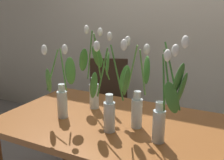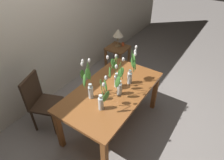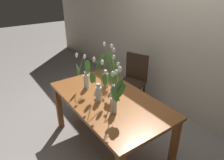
{
  "view_description": "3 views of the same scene",
  "coord_description": "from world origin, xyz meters",
  "px_view_note": "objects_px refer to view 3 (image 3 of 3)",
  "views": [
    {
      "loc": [
        0.64,
        -1.39,
        1.45
      ],
      "look_at": [
        -0.08,
        0.01,
        1.01
      ],
      "focal_mm": 42.05,
      "sensor_mm": 36.0,
      "label": 1
    },
    {
      "loc": [
        -1.76,
        -1.18,
        2.52
      ],
      "look_at": [
        -0.1,
        -0.07,
        1.0
      ],
      "focal_mm": 30.92,
      "sensor_mm": 36.0,
      "label": 2
    },
    {
      "loc": [
        1.75,
        -1.2,
        2.04
      ],
      "look_at": [
        -0.04,
        0.08,
        0.95
      ],
      "focal_mm": 32.58,
      "sensor_mm": 36.0,
      "label": 3
    }
  ],
  "objects_px": {
    "tulip_vase_4": "(107,70)",
    "tulip_vase_1": "(114,88)",
    "tulip_vase_0": "(116,97)",
    "tulip_vase_3": "(85,76)",
    "dining_table": "(109,104)",
    "tulip_vase_2": "(98,88)",
    "dining_chair": "(134,78)"
  },
  "relations": [
    {
      "from": "dining_table",
      "to": "dining_chair",
      "type": "distance_m",
      "value": 1.09
    },
    {
      "from": "tulip_vase_4",
      "to": "tulip_vase_1",
      "type": "bearing_deg",
      "value": -23.12
    },
    {
      "from": "tulip_vase_1",
      "to": "dining_chair",
      "type": "xyz_separation_m",
      "value": [
        -0.68,
        0.9,
        -0.4
      ]
    },
    {
      "from": "tulip_vase_3",
      "to": "tulip_vase_4",
      "type": "height_order",
      "value": "tulip_vase_4"
    },
    {
      "from": "tulip_vase_0",
      "to": "dining_chair",
      "type": "distance_m",
      "value": 1.44
    },
    {
      "from": "tulip_vase_0",
      "to": "dining_chair",
      "type": "xyz_separation_m",
      "value": [
        -0.9,
        1.04,
        -0.43
      ]
    },
    {
      "from": "tulip_vase_3",
      "to": "tulip_vase_0",
      "type": "bearing_deg",
      "value": -1.46
    },
    {
      "from": "tulip_vase_0",
      "to": "tulip_vase_3",
      "type": "height_order",
      "value": "tulip_vase_0"
    },
    {
      "from": "tulip_vase_1",
      "to": "tulip_vase_4",
      "type": "bearing_deg",
      "value": 156.88
    },
    {
      "from": "tulip_vase_4",
      "to": "dining_chair",
      "type": "height_order",
      "value": "tulip_vase_4"
    },
    {
      "from": "dining_table",
      "to": "tulip_vase_3",
      "type": "distance_m",
      "value": 0.48
    },
    {
      "from": "tulip_vase_2",
      "to": "tulip_vase_3",
      "type": "height_order",
      "value": "tulip_vase_2"
    },
    {
      "from": "dining_table",
      "to": "dining_chair",
      "type": "relative_size",
      "value": 1.72
    },
    {
      "from": "tulip_vase_2",
      "to": "tulip_vase_4",
      "type": "height_order",
      "value": "tulip_vase_4"
    },
    {
      "from": "tulip_vase_0",
      "to": "tulip_vase_1",
      "type": "distance_m",
      "value": 0.26
    },
    {
      "from": "tulip_vase_1",
      "to": "tulip_vase_2",
      "type": "bearing_deg",
      "value": -127.78
    },
    {
      "from": "tulip_vase_2",
      "to": "dining_table",
      "type": "bearing_deg",
      "value": 81.73
    },
    {
      "from": "tulip_vase_1",
      "to": "tulip_vase_2",
      "type": "height_order",
      "value": "tulip_vase_2"
    },
    {
      "from": "tulip_vase_2",
      "to": "tulip_vase_4",
      "type": "distance_m",
      "value": 0.41
    },
    {
      "from": "dining_chair",
      "to": "tulip_vase_3",
      "type": "bearing_deg",
      "value": -78.79
    },
    {
      "from": "tulip_vase_4",
      "to": "dining_chair",
      "type": "distance_m",
      "value": 0.91
    },
    {
      "from": "tulip_vase_1",
      "to": "dining_chair",
      "type": "height_order",
      "value": "tulip_vase_1"
    },
    {
      "from": "dining_table",
      "to": "tulip_vase_3",
      "type": "height_order",
      "value": "tulip_vase_3"
    },
    {
      "from": "tulip_vase_0",
      "to": "tulip_vase_4",
      "type": "height_order",
      "value": "tulip_vase_4"
    },
    {
      "from": "dining_table",
      "to": "tulip_vase_4",
      "type": "height_order",
      "value": "tulip_vase_4"
    },
    {
      "from": "dining_table",
      "to": "tulip_vase_2",
      "type": "xyz_separation_m",
      "value": [
        -0.02,
        -0.13,
        0.27
      ]
    },
    {
      "from": "tulip_vase_1",
      "to": "tulip_vase_4",
      "type": "xyz_separation_m",
      "value": [
        -0.39,
        0.16,
        0.04
      ]
    },
    {
      "from": "tulip_vase_0",
      "to": "tulip_vase_4",
      "type": "distance_m",
      "value": 0.68
    },
    {
      "from": "tulip_vase_1",
      "to": "tulip_vase_3",
      "type": "xyz_separation_m",
      "value": [
        -0.47,
        -0.12,
        -0.01
      ]
    },
    {
      "from": "dining_table",
      "to": "tulip_vase_4",
      "type": "relative_size",
      "value": 2.71
    },
    {
      "from": "dining_chair",
      "to": "tulip_vase_2",
      "type": "bearing_deg",
      "value": -61.58
    },
    {
      "from": "tulip_vase_1",
      "to": "tulip_vase_4",
      "type": "height_order",
      "value": "tulip_vase_4"
    }
  ]
}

